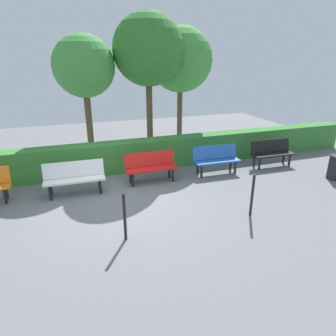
% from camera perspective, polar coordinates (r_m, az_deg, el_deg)
% --- Properties ---
extents(ground_plane, '(20.11, 20.11, 0.00)m').
position_cam_1_polar(ground_plane, '(7.59, -9.19, -6.08)').
color(ground_plane, slate).
extents(bench_black, '(1.48, 0.51, 0.86)m').
position_cam_1_polar(bench_black, '(10.27, 19.59, 2.99)').
color(bench_black, black).
rests_on(bench_black, ground_plane).
extents(bench_blue, '(1.46, 0.52, 0.86)m').
position_cam_1_polar(bench_blue, '(9.15, 9.36, 1.85)').
color(bench_blue, blue).
rests_on(bench_blue, ground_plane).
extents(bench_red, '(1.49, 0.46, 0.86)m').
position_cam_1_polar(bench_red, '(8.42, -3.38, 0.44)').
color(bench_red, red).
rests_on(bench_red, ground_plane).
extents(bench_white, '(1.56, 0.52, 0.86)m').
position_cam_1_polar(bench_white, '(8.01, -17.82, -1.62)').
color(bench_white, white).
rests_on(bench_white, ground_plane).
extents(hedge_row, '(16.11, 0.57, 0.95)m').
position_cam_1_polar(hedge_row, '(9.44, -5.83, 2.59)').
color(hedge_row, '#387F33').
rests_on(hedge_row, ground_plane).
extents(tree_near, '(2.40, 2.40, 4.55)m').
position_cam_1_polar(tree_near, '(11.66, 2.43, 20.32)').
color(tree_near, brown).
rests_on(tree_near, ground_plane).
extents(tree_mid, '(2.40, 2.40, 4.86)m').
position_cam_1_polar(tree_mid, '(10.53, -3.90, 21.97)').
color(tree_mid, brown).
rests_on(tree_mid, ground_plane).
extents(tree_far, '(2.01, 2.01, 4.15)m').
position_cam_1_polar(tree_far, '(10.34, -16.11, 18.42)').
color(tree_far, brown).
rests_on(tree_far, ground_plane).
extents(railing_post_mid, '(0.06, 0.06, 1.00)m').
position_cam_1_polar(railing_post_mid, '(6.83, 16.13, -5.15)').
color(railing_post_mid, black).
rests_on(railing_post_mid, ground_plane).
extents(railing_post_far, '(0.06, 0.06, 1.00)m').
position_cam_1_polar(railing_post_far, '(5.78, -8.47, -9.47)').
color(railing_post_far, black).
rests_on(railing_post_far, ground_plane).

